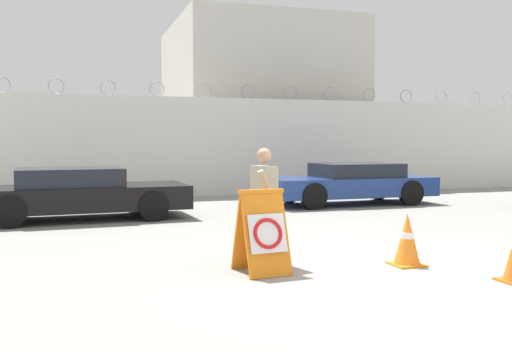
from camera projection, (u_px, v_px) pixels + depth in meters
name	position (u px, v px, depth m)	size (l,w,h in m)	color
ground_plane	(386.00, 271.00, 7.59)	(90.00, 90.00, 0.00)	gray
perimeter_wall	(204.00, 147.00, 18.10)	(36.00, 0.30, 3.57)	silver
building_block	(257.00, 105.00, 23.75)	(6.89, 7.24, 6.49)	beige
barricade_sign	(263.00, 232.00, 7.44)	(0.66, 0.76, 1.10)	orange
security_guard	(264.00, 200.00, 8.10)	(0.36, 0.64, 1.63)	#232838
traffic_cone_near	(407.00, 240.00, 7.91)	(0.43, 0.43, 0.73)	orange
parked_car_front_coupe	(79.00, 193.00, 12.59)	(4.72, 2.17, 1.15)	black
parked_car_rear_sedan	(350.00, 183.00, 15.69)	(4.66, 1.97, 1.13)	black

